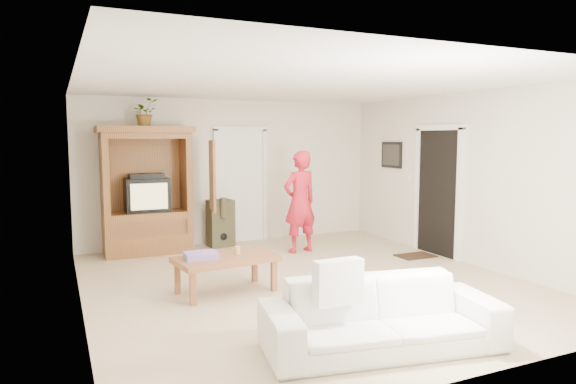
# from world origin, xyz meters

# --- Properties ---
(floor) EXTENTS (6.00, 6.00, 0.00)m
(floor) POSITION_xyz_m (0.00, 0.00, 0.00)
(floor) COLOR tan
(floor) RESTS_ON ground
(ceiling) EXTENTS (6.00, 6.00, 0.00)m
(ceiling) POSITION_xyz_m (0.00, 0.00, 2.60)
(ceiling) COLOR white
(ceiling) RESTS_ON floor
(wall_back) EXTENTS (5.50, 0.00, 5.50)m
(wall_back) POSITION_xyz_m (0.00, 3.00, 1.30)
(wall_back) COLOR silver
(wall_back) RESTS_ON floor
(wall_front) EXTENTS (5.50, 0.00, 5.50)m
(wall_front) POSITION_xyz_m (0.00, -3.00, 1.30)
(wall_front) COLOR silver
(wall_front) RESTS_ON floor
(wall_left) EXTENTS (0.00, 6.00, 6.00)m
(wall_left) POSITION_xyz_m (-2.75, 0.00, 1.30)
(wall_left) COLOR silver
(wall_left) RESTS_ON floor
(wall_right) EXTENTS (0.00, 6.00, 6.00)m
(wall_right) POSITION_xyz_m (2.75, 0.00, 1.30)
(wall_right) COLOR silver
(wall_right) RESTS_ON floor
(armoire) EXTENTS (1.82, 1.14, 2.10)m
(armoire) POSITION_xyz_m (-1.58, 2.66, 0.91)
(armoire) COLOR brown
(armoire) RESTS_ON floor
(door_back) EXTENTS (0.85, 0.05, 2.04)m
(door_back) POSITION_xyz_m (0.15, 2.97, 1.02)
(door_back) COLOR white
(door_back) RESTS_ON floor
(doorway_right) EXTENTS (0.05, 0.90, 2.04)m
(doorway_right) POSITION_xyz_m (2.73, 0.60, 1.02)
(doorway_right) COLOR black
(doorway_right) RESTS_ON floor
(framed_picture) EXTENTS (0.03, 0.60, 0.48)m
(framed_picture) POSITION_xyz_m (2.73, 1.90, 1.60)
(framed_picture) COLOR black
(framed_picture) RESTS_ON wall_right
(doormat) EXTENTS (0.60, 0.40, 0.02)m
(doormat) POSITION_xyz_m (2.30, 0.60, 0.01)
(doormat) COLOR #382316
(doormat) RESTS_ON floor
(plant) EXTENTS (0.50, 0.47, 0.45)m
(plant) POSITION_xyz_m (-1.60, 2.63, 2.32)
(plant) COLOR #4C7238
(plant) RESTS_ON armoire
(man) EXTENTS (0.68, 0.51, 1.70)m
(man) POSITION_xyz_m (0.74, 1.68, 0.85)
(man) COLOR red
(man) RESTS_ON floor
(sofa) EXTENTS (2.25, 1.20, 0.63)m
(sofa) POSITION_xyz_m (-0.33, -2.23, 0.31)
(sofa) COLOR silver
(sofa) RESTS_ON floor
(coffee_table) EXTENTS (1.30, 0.82, 0.46)m
(coffee_table) POSITION_xyz_m (-1.09, 0.00, 0.40)
(coffee_table) COLOR brown
(coffee_table) RESTS_ON floor
(towel) EXTENTS (0.39, 0.29, 0.08)m
(towel) POSITION_xyz_m (-1.40, 0.00, 0.50)
(towel) COLOR #D246A1
(towel) RESTS_ON coffee_table
(candle) EXTENTS (0.08, 0.08, 0.10)m
(candle) POSITION_xyz_m (-0.92, 0.06, 0.51)
(candle) COLOR tan
(candle) RESTS_ON coffee_table
(backpack_black) EXTENTS (0.33, 0.22, 0.37)m
(backpack_black) POSITION_xyz_m (-0.34, 2.67, 0.19)
(backpack_black) COLOR black
(backpack_black) RESTS_ON floor
(backpack_olive) EXTENTS (0.46, 0.36, 0.82)m
(backpack_olive) POSITION_xyz_m (-0.34, 2.68, 0.41)
(backpack_olive) COLOR #47442B
(backpack_olive) RESTS_ON floor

